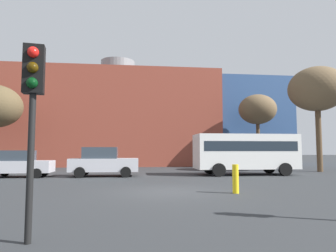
{
  "coord_description": "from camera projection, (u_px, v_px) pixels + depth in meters",
  "views": [
    {
      "loc": [
        -1.46,
        -12.27,
        1.62
      ],
      "look_at": [
        0.89,
        7.59,
        3.25
      ],
      "focal_mm": 32.64,
      "sensor_mm": 36.0,
      "label": 1
    }
  ],
  "objects": [
    {
      "name": "ground_plane",
      "position": [
        168.0,
        191.0,
        12.19
      ],
      "size": [
        200.0,
        200.0,
        0.0
      ],
      "primitive_type": "plane",
      "color": "#2D3033"
    },
    {
      "name": "building_backdrop",
      "position": [
        117.0,
        121.0,
        36.04
      ],
      "size": [
        39.18,
        11.43,
        12.3
      ],
      "color": "brown",
      "rests_on": "ground_plane"
    },
    {
      "name": "parked_car_1",
      "position": [
        19.0,
        164.0,
        18.77
      ],
      "size": [
        3.79,
        1.86,
        1.64
      ],
      "color": "silver",
      "rests_on": "ground_plane"
    },
    {
      "name": "parked_car_2",
      "position": [
        103.0,
        162.0,
        19.38
      ],
      "size": [
        4.26,
        2.09,
        1.84
      ],
      "color": "silver",
      "rests_on": "ground_plane"
    },
    {
      "name": "white_bus",
      "position": [
        245.0,
        151.0,
        20.66
      ],
      "size": [
        6.8,
        2.62,
        2.72
      ],
      "color": "white",
      "rests_on": "ground_plane"
    },
    {
      "name": "traffic_light_near_left",
      "position": [
        33.0,
        95.0,
        5.52
      ],
      "size": [
        0.39,
        0.38,
        3.56
      ],
      "rotation": [
        0.0,
        0.0,
        -1.43
      ],
      "color": "black",
      "rests_on": "ground_plane"
    },
    {
      "name": "bare_tree_1",
      "position": [
        317.0,
        90.0,
        24.2
      ],
      "size": [
        4.4,
        4.4,
        8.28
      ],
      "color": "brown",
      "rests_on": "ground_plane"
    },
    {
      "name": "bare_tree_2",
      "position": [
        257.0,
        110.0,
        29.79
      ],
      "size": [
        3.64,
        3.64,
        7.11
      ],
      "color": "brown",
      "rests_on": "ground_plane"
    },
    {
      "name": "bollard_yellow_0",
      "position": [
        236.0,
        179.0,
        11.68
      ],
      "size": [
        0.24,
        0.24,
        1.1
      ],
      "primitive_type": "cylinder",
      "color": "yellow",
      "rests_on": "ground_plane"
    }
  ]
}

